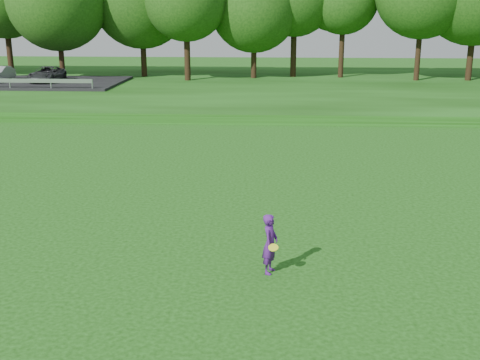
{
  "coord_description": "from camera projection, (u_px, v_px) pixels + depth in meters",
  "views": [
    {
      "loc": [
        0.67,
        -15.38,
        6.47
      ],
      "look_at": [
        -0.42,
        2.76,
        1.3
      ],
      "focal_mm": 45.0,
      "sensor_mm": 36.0,
      "label": 1
    }
  ],
  "objects": [
    {
      "name": "walking_path",
      "position": [
        264.0,
        122.0,
        35.77
      ],
      "size": [
        130.0,
        1.6,
        0.04
      ],
      "primitive_type": "cube",
      "color": "gray",
      "rests_on": "ground"
    },
    {
      "name": "berm",
      "position": [
        268.0,
        88.0,
        49.14
      ],
      "size": [
        130.0,
        30.0,
        0.6
      ],
      "primitive_type": "cube",
      "color": "#163F0C",
      "rests_on": "ground"
    },
    {
      "name": "ground",
      "position": [
        249.0,
        253.0,
        16.58
      ],
      "size": [
        140.0,
        140.0,
        0.0
      ],
      "primitive_type": "plane",
      "color": "#163F0C",
      "rests_on": "ground"
    },
    {
      "name": "woman",
      "position": [
        270.0,
        244.0,
        15.14
      ],
      "size": [
        0.51,
        0.74,
        1.56
      ],
      "color": "#521B7B",
      "rests_on": "ground"
    }
  ]
}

